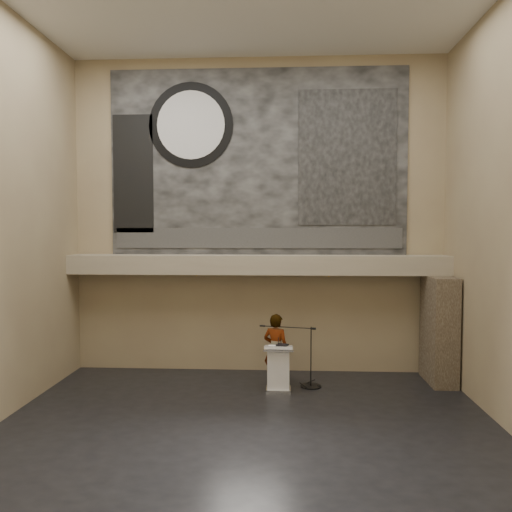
{
  "coord_description": "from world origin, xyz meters",
  "views": [
    {
      "loc": [
        0.67,
        -9.58,
        3.87
      ],
      "look_at": [
        0.0,
        3.2,
        3.2
      ],
      "focal_mm": 35.0,
      "sensor_mm": 36.0,
      "label": 1
    }
  ],
  "objects": [
    {
      "name": "banner_brick_print",
      "position": [
        -3.4,
        3.93,
        5.4
      ],
      "size": [
        1.1,
        0.02,
        3.2
      ],
      "primitive_type": "cube",
      "color": "black",
      "rests_on": "banner"
    },
    {
      "name": "binder",
      "position": [
        0.68,
        2.23,
        1.12
      ],
      "size": [
        0.32,
        0.29,
        0.04
      ],
      "primitive_type": "cube",
      "rotation": [
        0.0,
        0.0,
        -0.3
      ],
      "color": "black",
      "rests_on": "lectern"
    },
    {
      "name": "wall_back",
      "position": [
        0.0,
        4.0,
        4.25
      ],
      "size": [
        10.0,
        0.02,
        8.5
      ],
      "primitive_type": "cube",
      "color": "#877255",
      "rests_on": "floor"
    },
    {
      "name": "banner_building_print",
      "position": [
        2.4,
        3.93,
        5.8
      ],
      "size": [
        2.6,
        0.02,
        3.6
      ],
      "primitive_type": "cube",
      "color": "black",
      "rests_on": "banner"
    },
    {
      "name": "floor",
      "position": [
        0.0,
        0.0,
        0.0
      ],
      "size": [
        10.0,
        10.0,
        0.0
      ],
      "primitive_type": "plane",
      "color": "black",
      "rests_on": "ground"
    },
    {
      "name": "stone_pier",
      "position": [
        4.65,
        3.15,
        1.35
      ],
      "size": [
        0.6,
        1.4,
        2.7
      ],
      "primitive_type": "cube",
      "color": "#403427",
      "rests_on": "floor"
    },
    {
      "name": "papers",
      "position": [
        0.47,
        2.16,
        1.1
      ],
      "size": [
        0.24,
        0.31,
        0.0
      ],
      "primitive_type": "cube",
      "rotation": [
        0.0,
        0.0,
        0.05
      ],
      "color": "white",
      "rests_on": "lectern"
    },
    {
      "name": "banner_clock_rim",
      "position": [
        -1.8,
        3.93,
        6.7
      ],
      "size": [
        2.3,
        0.02,
        2.3
      ],
      "primitive_type": "cylinder",
      "rotation": [
        1.57,
        0.0,
        0.0
      ],
      "color": "black",
      "rests_on": "banner"
    },
    {
      "name": "soffit",
      "position": [
        0.0,
        3.6,
        2.95
      ],
      "size": [
        10.0,
        0.8,
        0.5
      ],
      "primitive_type": "cube",
      "color": "gray",
      "rests_on": "wall_back"
    },
    {
      "name": "sprinkler_left",
      "position": [
        -1.6,
        3.55,
        2.67
      ],
      "size": [
        0.04,
        0.04,
        0.06
      ],
      "primitive_type": "cylinder",
      "color": "#B2893D",
      "rests_on": "soffit"
    },
    {
      "name": "banner_text_strip",
      "position": [
        0.0,
        3.93,
        3.65
      ],
      "size": [
        7.76,
        0.02,
        0.55
      ],
      "primitive_type": "cube",
      "color": "#2F2F2F",
      "rests_on": "banner"
    },
    {
      "name": "banner",
      "position": [
        0.0,
        3.97,
        5.7
      ],
      "size": [
        8.0,
        0.05,
        5.0
      ],
      "primitive_type": "cube",
      "color": "black",
      "rests_on": "wall_back"
    },
    {
      "name": "speaker_person",
      "position": [
        0.52,
        2.64,
        0.9
      ],
      "size": [
        0.77,
        0.65,
        1.8
      ],
      "primitive_type": "imported",
      "rotation": [
        0.0,
        0.0,
        2.74
      ],
      "color": "white",
      "rests_on": "floor"
    },
    {
      "name": "lectern",
      "position": [
        0.59,
        2.21,
        0.55
      ],
      "size": [
        0.67,
        0.49,
        1.13
      ],
      "rotation": [
        0.0,
        0.0,
        -0.01
      ],
      "color": "silver",
      "rests_on": "floor"
    },
    {
      "name": "mic_stand",
      "position": [
        1.34,
        2.62,
        0.23
      ],
      "size": [
        1.54,
        0.54,
        1.49
      ],
      "rotation": [
        0.0,
        0.0,
        -0.21
      ],
      "color": "black",
      "rests_on": "floor"
    },
    {
      "name": "banner_clock_face",
      "position": [
        -1.8,
        3.91,
        6.7
      ],
      "size": [
        1.84,
        0.02,
        1.84
      ],
      "primitive_type": "cylinder",
      "rotation": [
        1.57,
        0.0,
        0.0
      ],
      "color": "silver",
      "rests_on": "banner"
    },
    {
      "name": "sprinkler_right",
      "position": [
        1.9,
        3.55,
        2.67
      ],
      "size": [
        0.04,
        0.04,
        0.06
      ],
      "primitive_type": "cylinder",
      "color": "#B2893D",
      "rests_on": "soffit"
    },
    {
      "name": "wall_front",
      "position": [
        0.0,
        -4.0,
        4.25
      ],
      "size": [
        10.0,
        0.02,
        8.5
      ],
      "primitive_type": "cube",
      "color": "#877255",
      "rests_on": "floor"
    }
  ]
}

